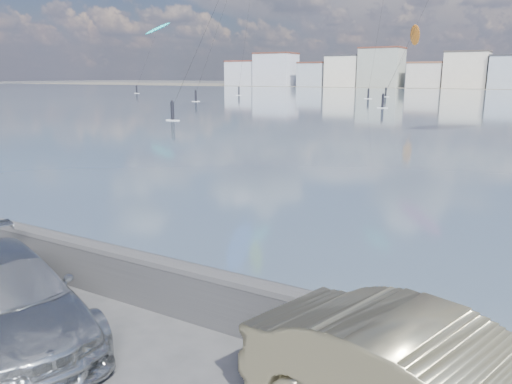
# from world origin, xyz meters

# --- Properties ---
(seawall) EXTENTS (400.00, 0.36, 1.08)m
(seawall) POSITION_xyz_m (0.00, 2.70, 0.58)
(seawall) COLOR #28282B
(seawall) RESTS_ON ground
(car_silver) EXTENTS (5.43, 3.53, 1.46)m
(car_silver) POSITION_xyz_m (-1.88, 0.53, 0.73)
(car_silver) COLOR #A2A6AA
(car_silver) RESTS_ON ground
(kitesurfer_8) EXTENTS (7.48, 17.02, 18.61)m
(kitesurfer_8) POSITION_xyz_m (-87.64, 102.61, 16.20)
(kitesurfer_8) COLOR #19BFBF
(kitesurfer_8) RESTS_ON ground
(kitesurfer_17) EXTENTS (4.70, 15.82, 15.38)m
(kitesurfer_17) POSITION_xyz_m (-22.30, 112.04, 12.66)
(kitesurfer_17) COLOR orange
(kitesurfer_17) RESTS_ON ground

